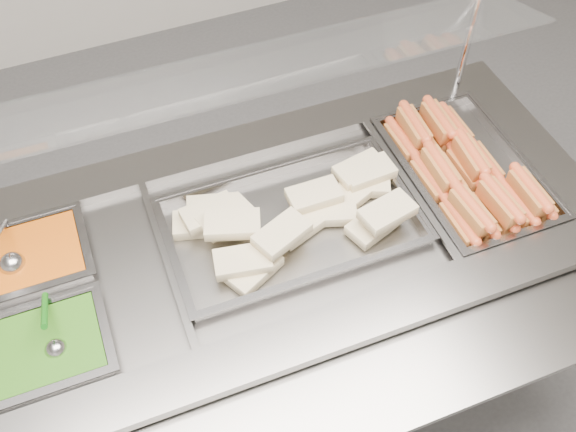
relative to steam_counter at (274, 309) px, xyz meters
name	(u,v)px	position (x,y,z in m)	size (l,w,h in m)	color
steam_counter	(274,309)	(0.00, 0.00, 0.00)	(1.84, 0.85, 0.87)	slate
tray_rail	(346,397)	(-0.01, -0.49, 0.39)	(1.74, 0.41, 0.05)	slate
sneeze_guard	(238,75)	(0.01, 0.21, 0.79)	(1.60, 0.33, 0.42)	silver
pan_hotdogs	(463,176)	(0.60, -0.02, 0.39)	(0.34, 0.54, 0.10)	gray
pan_wraps	(291,226)	(0.06, 0.00, 0.41)	(0.67, 0.40, 0.07)	gray
pan_beans	(32,263)	(-0.62, 0.16, 0.40)	(0.30, 0.24, 0.10)	gray
pan_peas	(48,354)	(-0.63, -0.12, 0.40)	(0.30, 0.24, 0.10)	gray
hotdogs_in_buns	(463,171)	(0.58, -0.03, 0.44)	(0.30, 0.51, 0.11)	#A85823
tortilla_wraps	(296,213)	(0.07, 0.00, 0.45)	(0.65, 0.36, 0.09)	beige
ladle	(12,262)	(-0.66, 0.14, 0.44)	(0.07, 0.18, 0.15)	#A5A4A9
serving_spoon	(54,342)	(-0.60, -0.13, 0.44)	(0.05, 0.18, 0.13)	#A5A4A9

